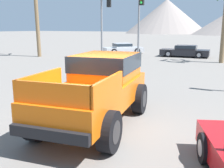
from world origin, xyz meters
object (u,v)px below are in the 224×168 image
at_px(parked_car_dark, 185,51).
at_px(traffic_light_main, 126,13).
at_px(orange_pickup_truck, 99,85).
at_px(parked_car_silver, 123,48).
at_px(traffic_light_crosswalk, 118,12).

height_order(parked_car_dark, traffic_light_main, traffic_light_main).
xyz_separation_m(orange_pickup_truck, parked_car_dark, (-2.14, 19.12, -0.54)).
height_order(orange_pickup_truck, parked_car_silver, orange_pickup_truck).
height_order(orange_pickup_truck, traffic_light_main, traffic_light_main).
distance_m(traffic_light_main, traffic_light_crosswalk, 1.22).
xyz_separation_m(traffic_light_main, traffic_light_crosswalk, (-0.07, -1.22, 0.01)).
height_order(orange_pickup_truck, parked_car_dark, orange_pickup_truck).
bearing_deg(traffic_light_main, orange_pickup_truck, 113.51).
bearing_deg(parked_car_dark, parked_car_silver, 83.61).
bearing_deg(parked_car_dark, traffic_light_main, 130.21).
relative_size(orange_pickup_truck, traffic_light_crosswalk, 0.92).
bearing_deg(traffic_light_crosswalk, parked_car_silver, 113.04).
bearing_deg(orange_pickup_truck, parked_car_dark, 86.33).
bearing_deg(orange_pickup_truck, traffic_light_crosswalk, 105.57).
bearing_deg(parked_car_silver, traffic_light_main, -17.09).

